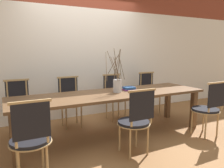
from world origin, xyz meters
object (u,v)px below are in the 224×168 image
(dining_table, at_px, (112,98))
(book_stack, at_px, (129,88))
(chair_far_center, at_px, (115,95))
(chair_near_center, at_px, (208,107))
(vase_centerpiece, at_px, (117,85))

(dining_table, bearing_deg, book_stack, 13.88)
(chair_far_center, bearing_deg, chair_near_center, 121.36)
(chair_near_center, height_order, book_stack, chair_near_center)
(chair_near_center, bearing_deg, chair_far_center, 121.36)
(chair_far_center, bearing_deg, book_stack, 84.46)
(chair_near_center, height_order, chair_far_center, same)
(dining_table, xyz_separation_m, book_stack, (0.39, 0.10, 0.11))
(dining_table, height_order, chair_near_center, chair_near_center)
(chair_far_center, height_order, vase_centerpiece, vase_centerpiece)
(dining_table, relative_size, chair_near_center, 3.47)
(chair_near_center, relative_size, chair_far_center, 1.00)
(chair_near_center, relative_size, book_stack, 4.49)
(book_stack, bearing_deg, dining_table, -166.12)
(chair_far_center, xyz_separation_m, vase_centerpiece, (-0.34, -0.74, 0.35))
(chair_near_center, bearing_deg, vase_centerpiece, 148.35)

